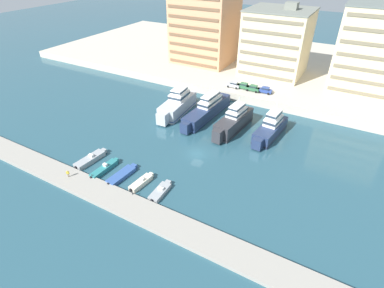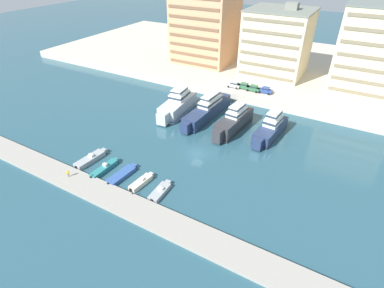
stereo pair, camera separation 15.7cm
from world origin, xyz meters
name	(u,v)px [view 1 (the left image)]	position (x,y,z in m)	size (l,w,h in m)	color
ground_plane	(197,154)	(0.00, 0.00, 0.00)	(400.00, 400.00, 0.00)	#285160
quay_promenade	(279,65)	(0.00, 64.05, 1.20)	(180.00, 70.00, 2.39)	beige
pier_dock	(141,211)	(0.00, -20.08, 0.34)	(120.00, 5.17, 0.67)	#9E998E
yacht_silver_far_left	(177,104)	(-14.29, 14.82, 2.41)	(5.86, 17.35, 8.31)	silver
yacht_navy_left	(207,109)	(-6.07, 16.70, 2.15)	(4.92, 22.13, 7.69)	navy
yacht_charcoal_mid_left	(234,121)	(2.72, 13.68, 2.36)	(5.24, 16.58, 8.10)	#333338
yacht_navy_center_left	(271,128)	(11.52, 15.35, 2.14)	(5.14, 15.60, 7.87)	navy
motorboat_grey_far_left	(91,159)	(-18.36, -13.50, 0.55)	(2.60, 8.07, 1.58)	#9EA3A8
motorboat_teal_left	(104,169)	(-13.53, -14.49, 0.51)	(1.74, 7.49, 1.54)	teal
motorboat_blue_mid_left	(122,175)	(-9.18, -14.24, 0.42)	(2.61, 7.59, 0.87)	#33569E
motorboat_cream_center_left	(141,182)	(-4.40, -14.16, 0.51)	(2.07, 6.13, 1.39)	beige
motorboat_grey_center	(160,191)	(0.15, -14.39, 0.43)	(2.19, 6.26, 1.22)	#9EA3A8
car_silver_far_left	(234,84)	(-5.60, 33.22, 3.37)	(4.12, 1.97, 1.80)	#B7BCC1
car_green_left	(243,86)	(-2.62, 33.77, 3.37)	(4.10, 1.92, 1.80)	#2D6642
car_green_mid_left	(253,88)	(0.47, 33.49, 3.37)	(4.14, 1.99, 1.80)	#2D6642
car_blue_center_left	(265,90)	(4.00, 33.90, 3.37)	(4.17, 2.05, 1.80)	#28428E
apartment_block_far_left	(205,27)	(-25.19, 51.35, 14.64)	(20.69, 17.65, 26.41)	tan
apartment_block_left	(277,42)	(0.75, 51.84, 12.49)	(19.54, 18.34, 22.10)	beige
apartment_block_mid_left	(377,50)	(29.11, 50.56, 14.25)	(20.95, 15.36, 25.61)	beige
pedestrian_near_edge	(68,173)	(-17.60, -19.98, 1.60)	(0.50, 0.42, 1.57)	#7A6B56
bollard_west	(92,176)	(-13.60, -17.74, 1.00)	(0.20, 0.20, 0.61)	#2D2D33
bollard_west_mid	(132,193)	(-3.63, -17.74, 1.00)	(0.20, 0.20, 0.61)	#2D2D33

